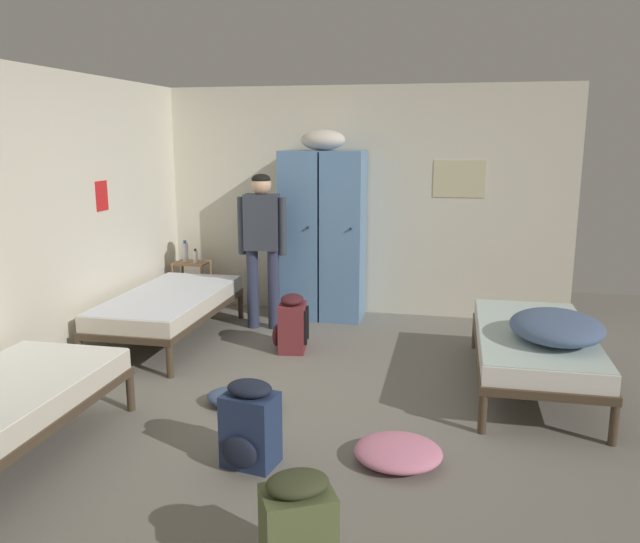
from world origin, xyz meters
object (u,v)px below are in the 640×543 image
object	(u,v)px
locker_bank	(323,232)
backpack_navy	(250,426)
bedding_heap	(557,327)
water_bottle	(185,252)
person_traveler	(262,237)
backpack_maroon	(291,324)
shelf_unit	(192,281)
bed_left_rear	(169,304)
bed_right	(534,343)
clothes_pile_denim	(243,398)
clothes_pile_pink	(398,452)
lotion_bottle	(195,257)
backpack_olive	(298,533)

from	to	relation	value
locker_bank	backpack_navy	xyz separation A→B (m)	(0.23, -3.35, -0.71)
bedding_heap	water_bottle	xyz separation A→B (m)	(-3.84, 1.93, 0.09)
person_traveler	backpack_maroon	xyz separation A→B (m)	(0.47, -0.66, -0.72)
shelf_unit	bed_left_rear	world-z (taller)	shelf_unit
backpack_navy	backpack_maroon	bearing A→B (deg)	97.67
water_bottle	backpack_navy	xyz separation A→B (m)	(1.87, -3.35, -0.42)
shelf_unit	bed_right	distance (m)	4.00
bed_right	clothes_pile_denim	distance (m)	2.35
bed_right	water_bottle	size ratio (longest dim) A/B	7.66
clothes_pile_denim	clothes_pile_pink	world-z (taller)	clothes_pile_pink
locker_bank	shelf_unit	size ratio (longest dim) A/B	3.63
bed_right	lotion_bottle	xyz separation A→B (m)	(-3.56, 1.63, 0.26)
bedding_heap	backpack_navy	size ratio (longest dim) A/B	1.51
shelf_unit	backpack_maroon	distance (m)	1.91
shelf_unit	bedding_heap	bearing A→B (deg)	-26.94
bedding_heap	backpack_navy	world-z (taller)	bedding_heap
lotion_bottle	backpack_olive	bearing A→B (deg)	-62.03
bedding_heap	clothes_pile_denim	bearing A→B (deg)	-165.55
person_traveler	backpack_olive	xyz separation A→B (m)	(1.32, -3.79, -0.72)
lotion_bottle	clothes_pile_denim	size ratio (longest dim) A/B	0.29
bed_left_rear	lotion_bottle	distance (m)	1.15
person_traveler	clothes_pile_denim	size ratio (longest dim) A/B	2.90
person_traveler	lotion_bottle	bearing A→B (deg)	153.13
bedding_heap	water_bottle	world-z (taller)	water_bottle
bed_left_rear	bedding_heap	size ratio (longest dim) A/B	2.29
bed_right	backpack_olive	distance (m)	2.95
bedding_heap	clothes_pile_pink	distance (m)	1.69
backpack_navy	person_traveler	bearing A→B (deg)	105.23
lotion_bottle	backpack_olive	size ratio (longest dim) A/B	0.30
backpack_navy	shelf_unit	bearing A→B (deg)	118.27
shelf_unit	backpack_navy	size ratio (longest dim) A/B	1.04
shelf_unit	bed_right	world-z (taller)	shelf_unit
bed_left_rear	backpack_olive	distance (m)	3.80
clothes_pile_pink	lotion_bottle	bearing A→B (deg)	130.43
bed_right	person_traveler	bearing A→B (deg)	156.34
locker_bank	backpack_maroon	bearing A→B (deg)	-92.63
bed_right	bedding_heap	world-z (taller)	bedding_heap
shelf_unit	water_bottle	world-z (taller)	water_bottle
clothes_pile_denim	backpack_navy	bearing A→B (deg)	-68.32
lotion_bottle	clothes_pile_pink	size ratio (longest dim) A/B	0.30
bed_right	water_bottle	bearing A→B (deg)	155.57
locker_bank	backpack_olive	bearing A→B (deg)	-79.75
shelf_unit	bedding_heap	size ratio (longest dim) A/B	0.69
clothes_pile_denim	clothes_pile_pink	size ratio (longest dim) A/B	1.02
clothes_pile_pink	shelf_unit	bearing A→B (deg)	130.81
bedding_heap	person_traveler	xyz separation A→B (m)	(-2.73, 1.38, 0.39)
bedding_heap	clothes_pile_denim	size ratio (longest dim) A/B	1.48
person_traveler	backpack_navy	xyz separation A→B (m)	(0.76, -2.80, -0.72)
person_traveler	shelf_unit	bearing A→B (deg)	152.93
locker_bank	lotion_bottle	world-z (taller)	locker_bank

